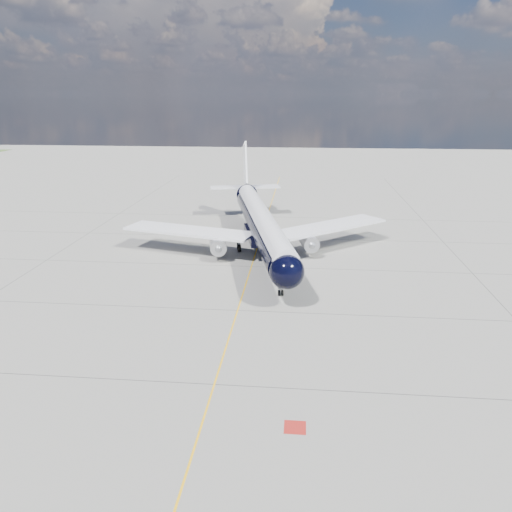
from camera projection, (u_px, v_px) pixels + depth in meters
name	position (u px, v px, depth m)	size (l,w,h in m)	color
ground	(255.00, 256.00, 74.60)	(320.00, 320.00, 0.00)	gray
taxiway_centerline	(251.00, 266.00, 69.86)	(0.16, 160.00, 0.01)	#F5AE0C
red_marking	(295.00, 427.00, 36.11)	(1.60, 1.60, 0.01)	maroon
main_airliner	(260.00, 222.00, 75.82)	(40.81, 50.36, 14.69)	black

